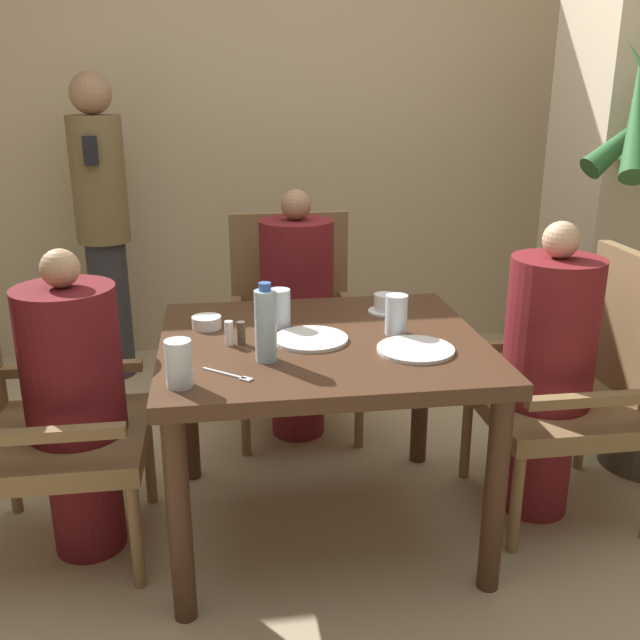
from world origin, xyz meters
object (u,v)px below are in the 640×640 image
object	(u,v)px
plate_main_right	(311,339)
bowl_small	(207,322)
standing_host	(103,221)
glass_tall_mid	(280,308)
chair_left_side	(28,415)
diner_in_right_chair	(547,369)
diner_in_left_chair	(76,403)
diner_in_far_chair	(297,314)
glass_tall_far	(179,364)
water_bottle	(266,325)
glass_tall_near	(396,315)
plate_main_left	(416,349)
chair_far_side	(293,317)
teacup_with_saucer	(385,304)
chair_right_side	(586,382)

from	to	relation	value
plate_main_right	bowl_small	bearing A→B (deg)	152.12
standing_host	glass_tall_mid	size ratio (longest dim) A/B	11.70
chair_left_side	diner_in_right_chair	distance (m)	1.79
diner_in_left_chair	diner_in_right_chair	distance (m)	1.63
standing_host	diner_in_far_chair	bearing A→B (deg)	-42.07
standing_host	glass_tall_far	bearing A→B (deg)	-76.32
glass_tall_mid	water_bottle	bearing A→B (deg)	-102.70
standing_host	glass_tall_near	size ratio (longest dim) A/B	11.70
glass_tall_near	diner_in_left_chair	bearing A→B (deg)	-179.30
chair_left_side	plate_main_left	distance (m)	1.28
chair_far_side	water_bottle	distance (m)	1.14
glass_tall_near	standing_host	bearing A→B (deg)	126.89
diner_in_far_chair	teacup_with_saucer	xyz separation A→B (m)	(0.27, -0.50, 0.18)
diner_in_left_chair	standing_host	world-z (taller)	standing_host
diner_in_far_chair	water_bottle	size ratio (longest dim) A/B	4.51
chair_far_side	teacup_with_saucer	bearing A→B (deg)	-67.19
diner_in_left_chair	glass_tall_far	bearing A→B (deg)	-42.82
diner_in_right_chair	diner_in_left_chair	bearing A→B (deg)	180.00
diner_in_far_chair	glass_tall_near	world-z (taller)	diner_in_far_chair
diner_in_left_chair	standing_host	distance (m)	1.62
plate_main_right	diner_in_left_chair	bearing A→B (deg)	178.89
chair_far_side	plate_main_left	distance (m)	1.13
diner_in_left_chair	chair_right_side	bearing A→B (deg)	-0.00
plate_main_right	glass_tall_mid	distance (m)	0.19
plate_main_right	water_bottle	xyz separation A→B (m)	(-0.16, -0.16, 0.11)
bowl_small	teacup_with_saucer	bearing A→B (deg)	7.52
chair_left_side	bowl_small	distance (m)	0.66
teacup_with_saucer	water_bottle	world-z (taller)	water_bottle
chair_left_side	diner_in_right_chair	world-z (taller)	diner_in_right_chair
chair_right_side	plate_main_right	xyz separation A→B (m)	(-1.01, -0.02, 0.22)
chair_right_side	glass_tall_near	xyz separation A→B (m)	(-0.71, 0.01, 0.29)
standing_host	bowl_small	xyz separation A→B (m)	(0.54, -1.42, -0.11)
diner_in_left_chair	bowl_small	world-z (taller)	diner_in_left_chair
chair_far_side	glass_tall_near	xyz separation A→B (m)	(0.26, -0.89, 0.29)
plate_main_left	glass_tall_far	world-z (taller)	glass_tall_far
diner_in_right_chair	plate_main_right	size ratio (longest dim) A/B	4.43
chair_left_side	diner_in_left_chair	size ratio (longest dim) A/B	0.92
diner_in_far_chair	bowl_small	bearing A→B (deg)	-123.25
plate_main_left	teacup_with_saucer	xyz separation A→B (m)	(-0.00, 0.42, 0.03)
glass_tall_far	bowl_small	bearing A→B (deg)	81.91
bowl_small	glass_tall_mid	bearing A→B (deg)	-6.06
chair_left_side	glass_tall_mid	distance (m)	0.90
diner_in_right_chair	plate_main_right	world-z (taller)	diner_in_right_chair
diner_in_right_chair	glass_tall_mid	bearing A→B (deg)	171.60
teacup_with_saucer	glass_tall_far	world-z (taller)	glass_tall_far
diner_in_right_chair	glass_tall_near	world-z (taller)	diner_in_right_chair
plate_main_right	glass_tall_far	bearing A→B (deg)	-142.31
plate_main_left	glass_tall_near	distance (m)	0.19
chair_far_side	glass_tall_far	bearing A→B (deg)	-110.12
chair_right_side	plate_main_left	size ratio (longest dim) A/B	3.90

